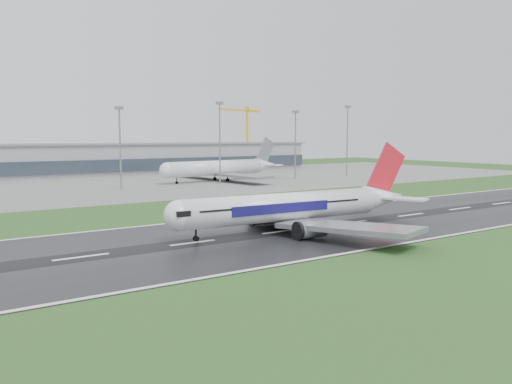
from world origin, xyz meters
TOP-DOWN VIEW (x-y plane):
  - ground at (0.00, 0.00)m, footprint 520.00×520.00m
  - runway at (0.00, 0.00)m, footprint 400.00×45.00m
  - apron at (0.00, 125.00)m, footprint 400.00×130.00m
  - terminal at (0.00, 185.00)m, footprint 240.00×36.00m
  - main_airliner at (-15.89, -0.71)m, footprint 61.75×59.18m
  - parked_airliner at (29.54, 110.90)m, footprint 68.86×65.10m
  - tower_crane at (101.22, 200.00)m, footprint 37.96×13.38m
  - floodmast_2 at (-18.45, 100.00)m, footprint 0.64×0.64m
  - floodmast_3 at (23.24, 100.00)m, footprint 0.64×0.64m
  - floodmast_4 at (62.40, 100.00)m, footprint 0.64×0.64m
  - floodmast_5 at (94.28, 100.00)m, footprint 0.64×0.64m

SIDE VIEW (x-z plane):
  - ground at x=0.00m, z-range 0.00..0.00m
  - apron at x=0.00m, z-range 0.00..0.08m
  - runway at x=0.00m, z-range 0.00..0.10m
  - terminal at x=0.00m, z-range 0.00..15.00m
  - main_airliner at x=-15.89m, z-range 0.10..17.27m
  - parked_airliner at x=29.54m, z-range 0.08..18.38m
  - floodmast_2 at x=-18.45m, z-range 0.00..28.98m
  - floodmast_4 at x=62.40m, z-range 0.00..29.72m
  - floodmast_3 at x=23.24m, z-range 0.00..32.14m
  - floodmast_5 at x=94.28m, z-range 0.00..32.94m
  - tower_crane at x=101.22m, z-range 0.00..38.97m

